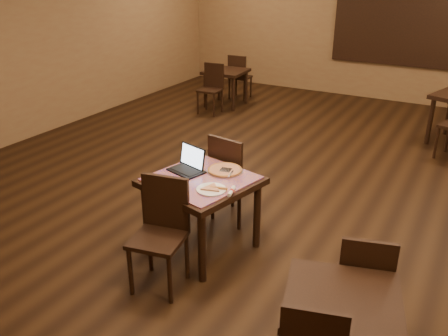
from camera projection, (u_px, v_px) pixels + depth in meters
The scene contains 19 objects.
ground at pixel (257, 186), 6.01m from camera, with size 10.00×10.00×0.00m, color black.
wall_back at pixel (369, 23), 9.40m from camera, with size 8.00×0.02×3.00m, color olive.
wall_left at pixel (24, 41), 7.21m from camera, with size 0.02×10.00×3.00m, color olive.
mural at pixel (395, 22), 9.12m from camera, with size 2.34×0.05×1.64m.
tiled_table at pixel (201, 188), 4.48m from camera, with size 1.11×1.11×0.76m.
chair_main_near at pixel (162, 226), 4.04m from camera, with size 0.50×0.50×0.98m.
chair_main_far at pixel (231, 174), 5.01m from camera, with size 0.49×0.49×0.98m.
laptop at pixel (189, 164), 4.58m from camera, with size 0.38×0.34×0.23m.
plate at pixel (211, 190), 4.19m from camera, with size 0.27×0.27×0.01m, color white.
pizza_slice at pixel (211, 188), 4.18m from camera, with size 0.20×0.20×0.02m, color beige, non-canonical shape.
pizza_pan at pixel (225, 171), 4.57m from camera, with size 0.35×0.35×0.01m, color silver.
pizza_whole at pixel (225, 170), 4.56m from camera, with size 0.33×0.33×0.02m.
spatula at pixel (226, 170), 4.54m from camera, with size 0.10×0.25×0.01m, color silver.
napkin_roll at pixel (231, 191), 4.14m from camera, with size 0.08×0.17×0.04m.
other_table_b at pixel (226, 76), 9.16m from camera, with size 0.79×0.79×0.70m.
other_table_b_chair_near at pixel (212, 85), 8.77m from camera, with size 0.41×0.41×0.90m.
other_table_b_chair_far at pixel (239, 75), 9.61m from camera, with size 0.41×0.41×0.90m.
other_table_c at pixel (341, 313), 3.03m from camera, with size 0.89×0.89×0.68m.
other_table_c_chair_far at pixel (364, 279), 3.46m from camera, with size 0.47×0.47×0.88m.
Camera 1 is at (2.29, -4.92, 2.63)m, focal length 38.00 mm.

